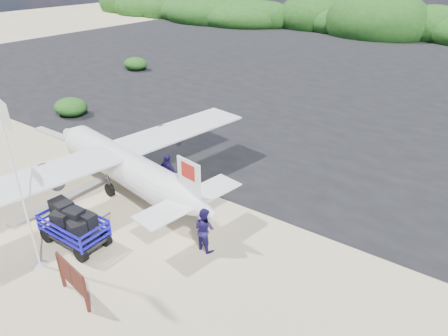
# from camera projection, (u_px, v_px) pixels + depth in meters

# --- Properties ---
(ground) EXTENTS (160.00, 160.00, 0.00)m
(ground) POSITION_uv_depth(u_px,v_px,m) (120.00, 242.00, 15.80)
(ground) COLOR beige
(asphalt_apron) EXTENTS (90.00, 50.00, 0.04)m
(asphalt_apron) POSITION_uv_depth(u_px,v_px,m) (364.00, 79.00, 37.51)
(asphalt_apron) COLOR #B2B2B2
(asphalt_apron) RESTS_ON ground
(lagoon) EXTENTS (9.00, 7.00, 0.40)m
(lagoon) POSITION_uv_depth(u_px,v_px,m) (27.00, 168.00, 21.48)
(lagoon) COLOR #B2B2B2
(lagoon) RESTS_ON ground
(vegetation_band) EXTENTS (124.00, 8.00, 4.40)m
(vegetation_band) POSITION_uv_depth(u_px,v_px,m) (422.00, 40.00, 55.61)
(vegetation_band) COLOR #B2B2B2
(vegetation_band) RESTS_ON ground
(baggage_cart) EXTENTS (2.91, 1.69, 1.44)m
(baggage_cart) POSITION_uv_depth(u_px,v_px,m) (77.00, 243.00, 15.77)
(baggage_cart) COLOR #130ED4
(baggage_cart) RESTS_ON ground
(flagpole) EXTENTS (1.42, 0.85, 6.61)m
(flagpole) POSITION_uv_depth(u_px,v_px,m) (41.00, 265.00, 14.62)
(flagpole) COLOR white
(flagpole) RESTS_ON ground
(signboard) EXTENTS (1.83, 0.43, 1.51)m
(signboard) POSITION_uv_depth(u_px,v_px,m) (77.00, 298.00, 13.20)
(signboard) COLOR #4F2016
(signboard) RESTS_ON ground
(crew_a) EXTENTS (0.65, 0.52, 1.53)m
(crew_a) POSITION_uv_depth(u_px,v_px,m) (150.00, 174.00, 19.24)
(crew_a) COLOR #1C144C
(crew_a) RESTS_ON ground
(crew_b) EXTENTS (0.98, 0.81, 1.82)m
(crew_b) POSITION_uv_depth(u_px,v_px,m) (204.00, 229.00, 15.07)
(crew_b) COLOR #1C144C
(crew_b) RESTS_ON ground
(crew_c) EXTENTS (1.14, 0.56, 1.88)m
(crew_c) POSITION_uv_depth(u_px,v_px,m) (168.00, 172.00, 19.01)
(crew_c) COLOR #1C144C
(crew_c) RESTS_ON ground
(aircraft_small) EXTENTS (8.55, 8.55, 2.21)m
(aircraft_small) POSITION_uv_depth(u_px,v_px,m) (285.00, 51.00, 48.85)
(aircraft_small) COLOR #B2B2B2
(aircraft_small) RESTS_ON ground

